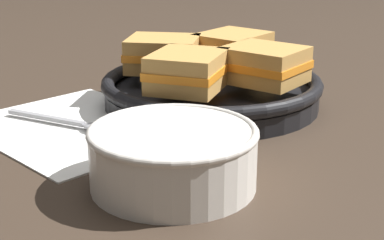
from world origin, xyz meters
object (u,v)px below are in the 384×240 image
Objects in this scene: skillet at (211,90)px; sandwich_near_left at (163,54)px; sandwich_near_right at (188,71)px; soup_bowl at (173,153)px; sandwich_far_right at (232,49)px; spoon at (86,125)px; sandwich_far_left at (264,65)px.

skillet is 0.09m from sandwich_near_left.
sandwich_near_left is at bearing 153.45° from sandwich_near_right.
sandwich_near_left reaches higher than soup_bowl.
sandwich_near_right is at bearing -71.55° from sandwich_far_right.
skillet is at bearing -71.55° from sandwich_far_right.
skillet is (0.04, 0.18, 0.01)m from spoon.
soup_bowl is at bearing -71.94° from sandwich_far_left.
soup_bowl is 0.19m from sandwich_near_right.
sandwich_near_right is at bearing -26.55° from sandwich_near_left.
sandwich_far_right is at bearing 153.45° from sandwich_far_left.
sandwich_far_right is at bearing 108.45° from sandwich_near_right.
sandwich_far_left is (0.14, 0.05, 0.00)m from sandwich_near_left.
skillet is at bearing 18.45° from sandwich_near_left.
sandwich_far_right reaches higher than skillet.
sandwich_far_right reaches higher than spoon.
sandwich_near_right and sandwich_far_left have the same top height.
soup_bowl is 0.25m from sandwich_far_left.
skillet reaches higher than spoon.
skillet is at bearing 124.44° from soup_bowl.
sandwich_near_right reaches higher than skillet.
soup_bowl is 1.53× the size of sandwich_far_right.
skillet is 2.77× the size of sandwich_far_left.
sandwich_near_right is 0.15m from sandwich_far_right.
sandwich_near_left is at bearing -161.55° from sandwich_far_left.
sandwich_far_left reaches higher than spoon.
sandwich_far_left reaches higher than soup_bowl.
skillet is (-0.15, 0.22, -0.01)m from soup_bowl.
spoon is at bearing -78.25° from sandwich_near_left.
skillet is 0.09m from sandwich_far_right.
sandwich_far_right is (-0.05, 0.14, 0.00)m from sandwich_near_right.
sandwich_near_right and sandwich_far_right have the same top height.
soup_bowl is 0.19m from spoon.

